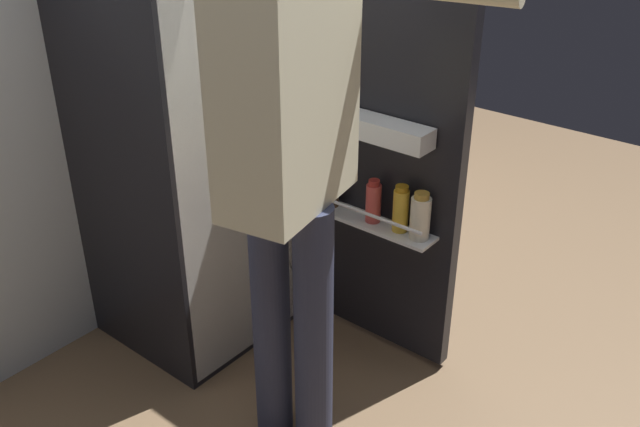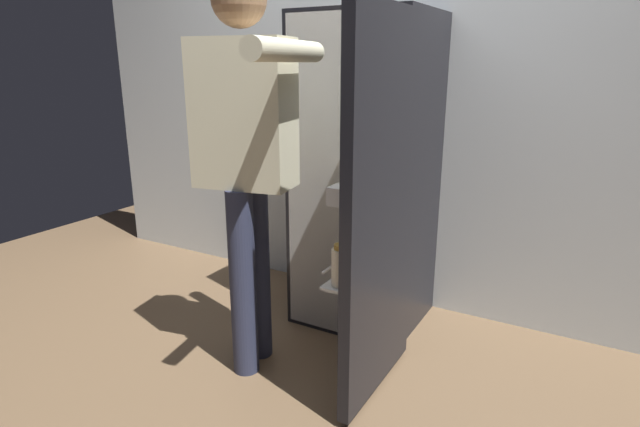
{
  "view_description": "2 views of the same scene",
  "coord_description": "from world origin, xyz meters",
  "views": [
    {
      "loc": [
        -1.54,
        -1.33,
        1.77
      ],
      "look_at": [
        0.01,
        -0.07,
        0.7
      ],
      "focal_mm": 39.45,
      "sensor_mm": 36.0,
      "label": 1
    },
    {
      "loc": [
        1.12,
        -1.91,
        1.39
      ],
      "look_at": [
        0.04,
        -0.03,
        0.76
      ],
      "focal_mm": 28.73,
      "sensor_mm": 36.0,
      "label": 2
    }
  ],
  "objects": [
    {
      "name": "ground_plane",
      "position": [
        0.0,
        0.0,
        0.0
      ],
      "size": [
        6.08,
        6.08,
        0.0
      ],
      "primitive_type": "plane",
      "color": "brown"
    },
    {
      "name": "refrigerator",
      "position": [
        0.03,
        0.49,
        0.82
      ],
      "size": [
        0.7,
        1.22,
        1.64
      ],
      "color": "black",
      "rests_on": "ground_plane"
    },
    {
      "name": "kitchen_wall",
      "position": [
        0.0,
        0.88,
        1.3
      ],
      "size": [
        4.4,
        0.1,
        2.61
      ],
      "primitive_type": "cube",
      "color": "silver",
      "rests_on": "ground_plane"
    },
    {
      "name": "person",
      "position": [
        -0.24,
        -0.17,
        1.06
      ],
      "size": [
        0.65,
        0.69,
        1.75
      ],
      "color": "#2D334C",
      "rests_on": "ground_plane"
    }
  ]
}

